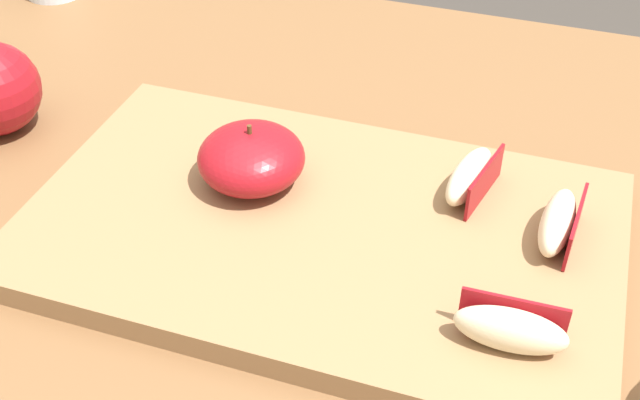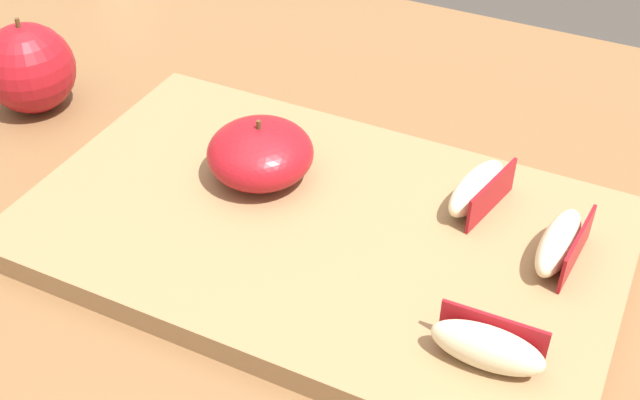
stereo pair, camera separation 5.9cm
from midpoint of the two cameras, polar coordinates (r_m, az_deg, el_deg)
The scene contains 6 objects.
dining_table at distance 0.71m, azimuth 1.96°, elevation -8.19°, with size 1.37×0.77×0.73m.
cutting_board at distance 0.61m, azimuth -2.77°, elevation -2.29°, with size 0.44×0.27×0.02m.
apple_half_skin_up at distance 0.63m, azimuth -7.52°, elevation 2.84°, with size 0.08×0.08×0.05m.
apple_wedge_middle at distance 0.51m, azimuth 10.01°, elevation -9.04°, with size 0.07×0.03×0.03m.
apple_wedge_front at distance 0.60m, azimuth 13.76°, elevation -1.47°, with size 0.03×0.07×0.03m.
apple_wedge_near_knife at distance 0.63m, azimuth 7.87°, elevation 1.53°, with size 0.04×0.07×0.03m.
Camera 1 is at (0.10, -0.47, 1.14)m, focal length 45.63 mm.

